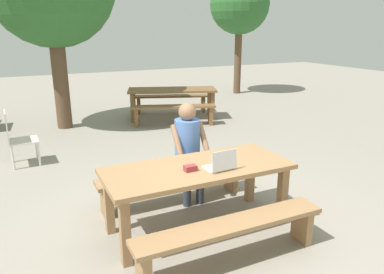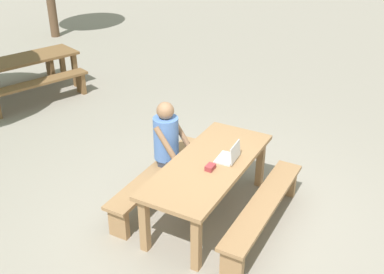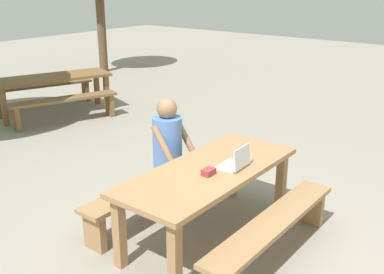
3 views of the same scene
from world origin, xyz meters
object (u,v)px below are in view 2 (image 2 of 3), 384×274
picnic_table_front (209,170)px  picnic_table_mid (22,64)px  person_seated (168,142)px  laptop (230,156)px  small_pouch (210,167)px

picnic_table_front → picnic_table_mid: (1.70, 4.81, -0.01)m
person_seated → picnic_table_mid: 4.41m
picnic_table_front → laptop: (0.17, -0.19, 0.16)m
laptop → small_pouch: size_ratio=2.41×
picnic_table_front → laptop: size_ratio=6.62×
picnic_table_front → laptop: laptop is taller
small_pouch → person_seated: 0.82m
person_seated → picnic_table_front: bearing=-106.8°
picnic_table_front → small_pouch: 0.20m
picnic_table_front → small_pouch: (-0.13, -0.08, 0.13)m
laptop → small_pouch: (-0.30, 0.10, -0.03)m
picnic_table_front → person_seated: person_seated is taller
laptop → small_pouch: 0.32m
picnic_table_mid → small_pouch: bearing=-90.7°
laptop → person_seated: bearing=-95.4°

